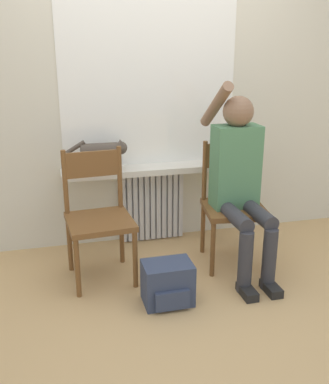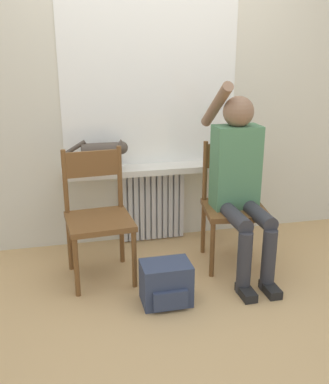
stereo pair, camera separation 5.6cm
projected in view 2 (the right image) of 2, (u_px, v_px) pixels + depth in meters
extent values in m
plane|color=tan|center=(189.00, 309.00, 2.93)|extent=(12.00, 12.00, 0.00)
cube|color=beige|center=(150.00, 82.00, 3.64)|extent=(7.00, 0.06, 2.70)
cube|color=silver|center=(152.00, 204.00, 3.90)|extent=(0.55, 0.05, 0.63)
cube|color=silver|center=(124.00, 208.00, 3.81)|extent=(0.04, 0.03, 0.61)
cube|color=silver|center=(130.00, 208.00, 3.82)|extent=(0.04, 0.03, 0.61)
cube|color=silver|center=(136.00, 208.00, 3.83)|extent=(0.04, 0.03, 0.61)
cube|color=silver|center=(142.00, 207.00, 3.84)|extent=(0.04, 0.03, 0.61)
cube|color=silver|center=(148.00, 207.00, 3.85)|extent=(0.04, 0.03, 0.61)
cube|color=silver|center=(153.00, 206.00, 3.86)|extent=(0.04, 0.03, 0.61)
cube|color=silver|center=(159.00, 206.00, 3.87)|extent=(0.04, 0.03, 0.61)
cube|color=silver|center=(165.00, 205.00, 3.88)|extent=(0.04, 0.03, 0.61)
cube|color=silver|center=(170.00, 205.00, 3.89)|extent=(0.04, 0.03, 0.61)
cube|color=silver|center=(176.00, 204.00, 3.90)|extent=(0.04, 0.03, 0.61)
cube|color=silver|center=(181.00, 204.00, 3.92)|extent=(0.04, 0.03, 0.61)
cube|color=silver|center=(154.00, 169.00, 3.72)|extent=(1.50, 0.24, 0.05)
cube|color=white|center=(150.00, 79.00, 3.60)|extent=(1.44, 0.01, 1.38)
cube|color=brown|center=(99.00, 221.00, 3.18)|extent=(0.48, 0.48, 0.04)
cylinder|color=brown|center=(76.00, 268.00, 3.02)|extent=(0.04, 0.04, 0.43)
cylinder|color=brown|center=(134.00, 259.00, 3.14)|extent=(0.04, 0.04, 0.43)
cylinder|color=brown|center=(70.00, 244.00, 3.38)|extent=(0.04, 0.04, 0.43)
cylinder|color=brown|center=(122.00, 237.00, 3.50)|extent=(0.04, 0.04, 0.43)
cylinder|color=brown|center=(65.00, 182.00, 3.23)|extent=(0.04, 0.04, 0.47)
cylinder|color=brown|center=(120.00, 177.00, 3.34)|extent=(0.04, 0.04, 0.47)
cube|color=brown|center=(92.00, 164.00, 3.25)|extent=(0.41, 0.06, 0.19)
cube|color=brown|center=(235.00, 210.00, 3.41)|extent=(0.51, 0.51, 0.04)
cylinder|color=brown|center=(212.00, 250.00, 3.28)|extent=(0.04, 0.04, 0.43)
cylinder|color=brown|center=(266.00, 248.00, 3.31)|extent=(0.04, 0.04, 0.43)
cylinder|color=brown|center=(203.00, 228.00, 3.66)|extent=(0.04, 0.04, 0.43)
cylinder|color=brown|center=(252.00, 227.00, 3.69)|extent=(0.04, 0.04, 0.43)
cylinder|color=brown|center=(205.00, 171.00, 3.50)|extent=(0.04, 0.04, 0.47)
cylinder|color=brown|center=(255.00, 170.00, 3.53)|extent=(0.04, 0.04, 0.47)
cube|color=brown|center=(231.00, 156.00, 3.48)|extent=(0.41, 0.08, 0.19)
cylinder|color=#333338|center=(234.00, 216.00, 3.19)|extent=(0.11, 0.45, 0.11)
cylinder|color=#333338|center=(257.00, 214.00, 3.23)|extent=(0.11, 0.45, 0.11)
cylinder|color=#333338|center=(244.00, 263.00, 3.06)|extent=(0.10, 0.10, 0.45)
cylinder|color=#333338|center=(269.00, 260.00, 3.10)|extent=(0.10, 0.10, 0.45)
cube|color=black|center=(246.00, 292.00, 3.07)|extent=(0.09, 0.20, 0.06)
cube|color=black|center=(270.00, 289.00, 3.11)|extent=(0.09, 0.20, 0.06)
cube|color=#4C7F56|center=(236.00, 167.00, 3.33)|extent=(0.34, 0.20, 0.62)
sphere|color=#846047|center=(238.00, 112.00, 3.20)|extent=(0.22, 0.22, 0.22)
cylinder|color=#846047|center=(216.00, 105.00, 3.29)|extent=(0.08, 0.50, 0.38)
cylinder|color=#4C7F56|center=(257.00, 171.00, 3.33)|extent=(0.08, 0.08, 0.49)
cylinder|color=#4C4238|center=(100.00, 151.00, 3.52)|extent=(0.28, 0.13, 0.13)
sphere|color=#4C4238|center=(121.00, 148.00, 3.55)|extent=(0.10, 0.10, 0.10)
cone|color=#4C4238|center=(122.00, 143.00, 3.51)|extent=(0.04, 0.04, 0.04)
cone|color=#4C4238|center=(121.00, 141.00, 3.56)|extent=(0.04, 0.04, 0.04)
cylinder|color=#4C4238|center=(113.00, 166.00, 3.55)|extent=(0.04, 0.04, 0.09)
cylinder|color=#4C4238|center=(112.00, 164.00, 3.61)|extent=(0.04, 0.04, 0.09)
cylinder|color=#4C4238|center=(88.00, 167.00, 3.50)|extent=(0.04, 0.04, 0.09)
cylinder|color=#4C4238|center=(87.00, 165.00, 3.57)|extent=(0.04, 0.04, 0.09)
cylinder|color=#4C4238|center=(74.00, 148.00, 3.47)|extent=(0.19, 0.03, 0.13)
cube|color=#333D56|center=(166.00, 283.00, 2.97)|extent=(0.32, 0.23, 0.29)
cube|color=#333D56|center=(171.00, 301.00, 2.87)|extent=(0.23, 0.03, 0.13)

